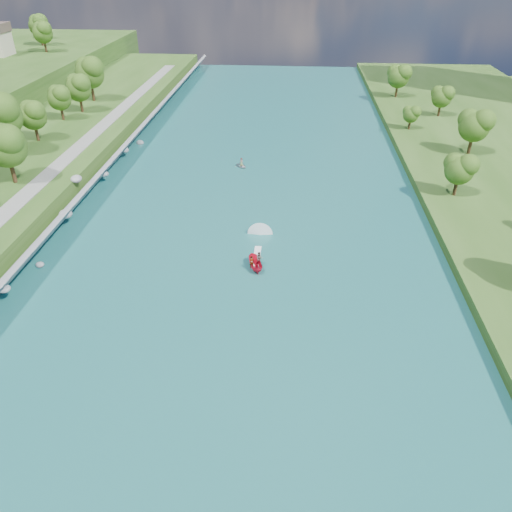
{
  "coord_description": "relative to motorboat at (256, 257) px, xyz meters",
  "views": [
    {
      "loc": [
        6.92,
        -41.09,
        34.78
      ],
      "look_at": [
        2.9,
        10.93,
        2.5
      ],
      "focal_mm": 35.0,
      "sensor_mm": 36.0,
      "label": 1
    }
  ],
  "objects": [
    {
      "name": "ground",
      "position": [
        -2.75,
        -13.67,
        -0.72
      ],
      "size": [
        260.0,
        260.0,
        0.0
      ],
      "primitive_type": "plane",
      "color": "#2D5119",
      "rests_on": "ground"
    },
    {
      "name": "river_water",
      "position": [
        -2.75,
        6.33,
        -0.67
      ],
      "size": [
        55.0,
        240.0,
        0.1
      ],
      "primitive_type": "cube",
      "color": "#18565C",
      "rests_on": "ground"
    },
    {
      "name": "riprap_bank",
      "position": [
        -28.59,
        5.76,
        1.07
      ],
      "size": [
        4.07,
        236.0,
        4.47
      ],
      "color": "slate",
      "rests_on": "ground"
    },
    {
      "name": "riverside_path",
      "position": [
        -35.25,
        6.33,
        2.83
      ],
      "size": [
        3.0,
        200.0,
        0.1
      ],
      "primitive_type": "cube",
      "color": "gray",
      "rests_on": "berm_west"
    },
    {
      "name": "trees_east",
      "position": [
        34.64,
        12.12,
        5.41
      ],
      "size": [
        14.65,
        141.89,
        11.01
      ],
      "color": "#2C5416",
      "rests_on": "berm_east"
    },
    {
      "name": "trees_ridge",
      "position": [
        -75.99,
        87.66,
        13.07
      ],
      "size": [
        22.32,
        67.43,
        10.6
      ],
      "color": "#2C5416",
      "rests_on": "ridge_west"
    },
    {
      "name": "motorboat",
      "position": [
        0.0,
        0.0,
        0.0
      ],
      "size": [
        3.6,
        18.8,
        2.07
      ],
      "rotation": [
        0.0,
        0.0,
        3.45
      ],
      "color": "red",
      "rests_on": "river_water"
    },
    {
      "name": "raft",
      "position": [
        -5.27,
        32.33,
        -0.24
      ],
      "size": [
        3.1,
        3.19,
        1.72
      ],
      "rotation": [
        0.0,
        0.0,
        0.7
      ],
      "color": "#97999F",
      "rests_on": "river_water"
    }
  ]
}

